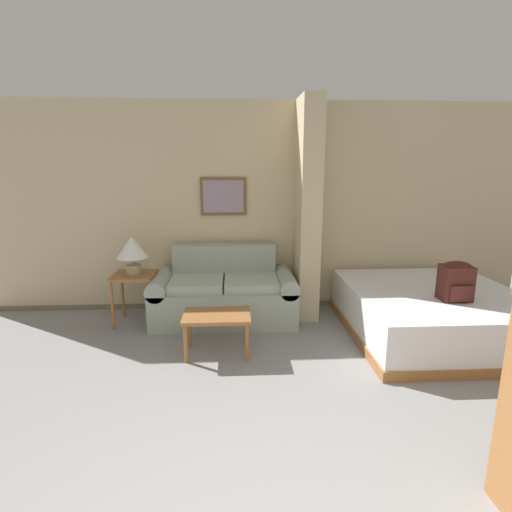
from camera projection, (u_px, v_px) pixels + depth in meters
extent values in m
cube|color=#CCB78E|center=(255.00, 208.00, 5.09)|extent=(7.00, 0.12, 2.60)
cube|color=#70644E|center=(255.00, 304.00, 5.30)|extent=(7.00, 0.02, 0.06)
cube|color=brown|center=(223.00, 196.00, 4.96)|extent=(0.57, 0.02, 0.47)
cube|color=gray|center=(223.00, 197.00, 4.95)|extent=(0.50, 0.01, 0.40)
cube|color=#CCB78E|center=(307.00, 211.00, 4.77)|extent=(0.24, 0.60, 2.60)
cube|color=#99A393|center=(224.00, 303.00, 4.80)|extent=(1.28, 0.84, 0.43)
cube|color=#99A393|center=(224.00, 261.00, 5.02)|extent=(1.28, 0.20, 0.44)
cube|color=#99A393|center=(162.00, 304.00, 4.77)|extent=(0.20, 0.84, 0.43)
cylinder|color=#99A393|center=(161.00, 283.00, 4.71)|extent=(0.23, 0.84, 0.23)
cube|color=#99A393|center=(285.00, 302.00, 4.84)|extent=(0.20, 0.84, 0.43)
cylinder|color=#99A393|center=(286.00, 281.00, 4.79)|extent=(0.23, 0.84, 0.23)
cube|color=#AAB5A4|center=(197.00, 283.00, 4.68)|extent=(0.62, 0.60, 0.10)
cube|color=#AAB5A4|center=(251.00, 282.00, 4.71)|extent=(0.62, 0.60, 0.10)
cube|color=#996033|center=(217.00, 316.00, 3.90)|extent=(0.66, 0.43, 0.04)
cylinder|color=#996033|center=(186.00, 344.00, 3.76)|extent=(0.04, 0.04, 0.38)
cylinder|color=#996033|center=(247.00, 342.00, 3.79)|extent=(0.04, 0.04, 0.38)
cylinder|color=#996033|center=(190.00, 329.00, 4.11)|extent=(0.04, 0.04, 0.38)
cylinder|color=#996033|center=(246.00, 328.00, 4.14)|extent=(0.04, 0.04, 0.38)
cube|color=#996033|center=(134.00, 275.00, 4.64)|extent=(0.48, 0.48, 0.04)
cylinder|color=#996033|center=(113.00, 306.00, 4.50)|extent=(0.04, 0.04, 0.56)
cylinder|color=#996033|center=(150.00, 305.00, 4.52)|extent=(0.04, 0.04, 0.56)
cylinder|color=#996033|center=(123.00, 294.00, 4.90)|extent=(0.04, 0.04, 0.56)
cylinder|color=#996033|center=(157.00, 294.00, 4.92)|extent=(0.04, 0.04, 0.56)
cylinder|color=tan|center=(134.00, 269.00, 4.63)|extent=(0.18, 0.18, 0.11)
cylinder|color=tan|center=(133.00, 261.00, 4.60)|extent=(0.02, 0.02, 0.09)
cone|color=white|center=(132.00, 247.00, 4.57)|extent=(0.36, 0.36, 0.25)
cube|color=#996033|center=(431.00, 330.00, 4.41)|extent=(1.80, 1.93, 0.10)
cube|color=white|center=(433.00, 309.00, 4.36)|extent=(1.76, 1.89, 0.41)
cube|color=white|center=(406.00, 277.00, 5.03)|extent=(1.64, 0.36, 0.10)
cube|color=#471E19|center=(455.00, 283.00, 3.98)|extent=(0.29, 0.22, 0.36)
cube|color=#471E19|center=(461.00, 294.00, 3.88)|extent=(0.22, 0.03, 0.16)
ellipsoid|color=#471E19|center=(457.00, 266.00, 3.94)|extent=(0.27, 0.21, 0.09)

